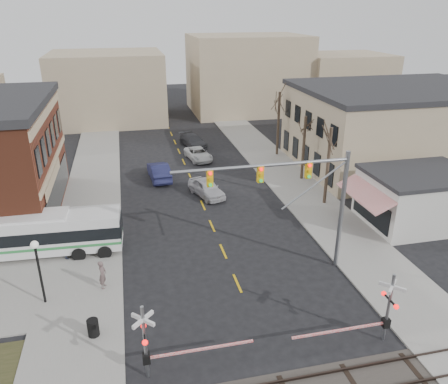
# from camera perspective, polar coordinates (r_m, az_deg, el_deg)

# --- Properties ---
(ground) EXTENTS (160.00, 160.00, 0.00)m
(ground) POSITION_cam_1_polar(r_m,az_deg,el_deg) (26.38, 2.88, -14.26)
(ground) COLOR black
(ground) RESTS_ON ground
(sidewalk_west) EXTENTS (5.00, 60.00, 0.12)m
(sidewalk_west) POSITION_cam_1_polar(r_m,az_deg,el_deg) (43.33, -16.69, 0.44)
(sidewalk_west) COLOR gray
(sidewalk_west) RESTS_ON ground
(sidewalk_east) EXTENTS (5.00, 60.00, 0.12)m
(sidewalk_east) POSITION_cam_1_polar(r_m,az_deg,el_deg) (45.87, 7.61, 2.49)
(sidewalk_east) COLOR gray
(sidewalk_east) RESTS_ON ground
(tan_building) EXTENTS (20.30, 15.30, 8.50)m
(tan_building) POSITION_cam_1_polar(r_m,az_deg,el_deg) (50.30, 21.49, 7.94)
(tan_building) COLOR tan
(tan_building) RESTS_ON ground
(awning_shop) EXTENTS (9.74, 6.20, 4.30)m
(awning_shop) POSITION_cam_1_polar(r_m,az_deg,el_deg) (37.52, 24.04, -0.69)
(awning_shop) COLOR beige
(awning_shop) RESTS_ON ground
(tree_east_a) EXTENTS (0.28, 0.28, 6.75)m
(tree_east_a) POSITION_cam_1_polar(r_m,az_deg,el_deg) (38.21, 13.39, 3.30)
(tree_east_a) COLOR #382B21
(tree_east_a) RESTS_ON sidewalk_east
(tree_east_b) EXTENTS (0.28, 0.28, 6.30)m
(tree_east_b) POSITION_cam_1_polar(r_m,az_deg,el_deg) (43.56, 10.35, 5.66)
(tree_east_b) COLOR #382B21
(tree_east_b) RESTS_ON sidewalk_east
(tree_east_c) EXTENTS (0.28, 0.28, 7.20)m
(tree_east_c) POSITION_cam_1_polar(r_m,az_deg,el_deg) (50.67, 7.10, 8.82)
(tree_east_c) COLOR #382B21
(tree_east_c) RESTS_ON sidewalk_east
(transit_bus) EXTENTS (11.62, 3.12, 2.96)m
(transit_bus) POSITION_cam_1_polar(r_m,az_deg,el_deg) (32.61, -23.41, -5.03)
(transit_bus) COLOR silver
(transit_bus) RESTS_ON ground
(traffic_signal_mast) EXTENTS (10.88, 0.30, 8.00)m
(traffic_signal_mast) POSITION_cam_1_polar(r_m,az_deg,el_deg) (26.82, 9.89, 0.34)
(traffic_signal_mast) COLOR gray
(traffic_signal_mast) RESTS_ON ground
(rr_crossing_west) EXTENTS (5.60, 1.36, 4.00)m
(rr_crossing_west) POSITION_cam_1_polar(r_m,az_deg,el_deg) (21.14, -9.05, -18.77)
(rr_crossing_west) COLOR gray
(rr_crossing_west) RESTS_ON ground
(rr_crossing_east) EXTENTS (5.60, 1.36, 4.00)m
(rr_crossing_east) POSITION_cam_1_polar(r_m,az_deg,el_deg) (23.97, 19.79, -14.29)
(rr_crossing_east) COLOR gray
(rr_crossing_east) RESTS_ON ground
(street_lamp) EXTENTS (0.44, 0.44, 4.04)m
(street_lamp) POSITION_cam_1_polar(r_m,az_deg,el_deg) (26.70, -23.22, -8.03)
(street_lamp) COLOR black
(street_lamp) RESTS_ON sidewalk_west
(trash_bin) EXTENTS (0.60, 0.60, 0.95)m
(trash_bin) POSITION_cam_1_polar(r_m,az_deg,el_deg) (24.71, -16.72, -16.61)
(trash_bin) COLOR black
(trash_bin) RESTS_ON sidewalk_west
(car_a) EXTENTS (3.19, 4.93, 1.56)m
(car_a) POSITION_cam_1_polar(r_m,az_deg,el_deg) (39.78, -2.30, 0.53)
(car_a) COLOR #B3B2B7
(car_a) RESTS_ON ground
(car_b) EXTENTS (2.17, 5.29, 1.70)m
(car_b) POSITION_cam_1_polar(r_m,az_deg,el_deg) (44.12, -8.48, 2.70)
(car_b) COLOR #1A1C41
(car_b) RESTS_ON ground
(car_c) EXTENTS (2.93, 5.02, 1.31)m
(car_c) POSITION_cam_1_polar(r_m,az_deg,el_deg) (49.61, -3.37, 4.97)
(car_c) COLOR silver
(car_c) RESTS_ON ground
(car_d) EXTENTS (3.33, 5.31, 1.43)m
(car_d) POSITION_cam_1_polar(r_m,az_deg,el_deg) (54.54, -4.06, 6.69)
(car_d) COLOR #404145
(car_d) RESTS_ON ground
(pedestrian_near) EXTENTS (0.59, 0.75, 1.82)m
(pedestrian_near) POSITION_cam_1_polar(r_m,az_deg,el_deg) (27.89, -15.58, -10.34)
(pedestrian_near) COLOR #624F4E
(pedestrian_near) RESTS_ON sidewalk_west
(pedestrian_far) EXTENTS (1.00, 1.11, 1.88)m
(pedestrian_far) POSITION_cam_1_polar(r_m,az_deg,el_deg) (31.74, -19.60, -6.48)
(pedestrian_far) COLOR #333C5A
(pedestrian_far) RESTS_ON sidewalk_west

